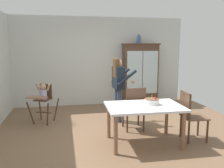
% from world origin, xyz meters
% --- Properties ---
extents(ground_plane, '(6.24, 6.24, 0.00)m').
position_xyz_m(ground_plane, '(0.00, 0.00, 0.00)').
color(ground_plane, brown).
extents(wall_back, '(5.32, 0.06, 2.70)m').
position_xyz_m(wall_back, '(0.00, 2.63, 1.35)').
color(wall_back, silver).
rests_on(wall_back, ground_plane).
extents(china_cabinet, '(1.11, 0.48, 1.90)m').
position_xyz_m(china_cabinet, '(1.24, 2.37, 0.96)').
color(china_cabinet, '#4C3323').
rests_on(china_cabinet, ground_plane).
extents(ceramic_vase, '(0.13, 0.13, 0.27)m').
position_xyz_m(ceramic_vase, '(1.17, 2.37, 2.02)').
color(ceramic_vase, '#3D567F').
rests_on(ceramic_vase, china_cabinet).
extents(high_chair_with_toddler, '(0.76, 0.83, 0.95)m').
position_xyz_m(high_chair_with_toddler, '(-1.60, 1.06, 0.65)').
color(high_chair_with_toddler, '#4C3323').
rests_on(high_chair_with_toddler, ground_plane).
extents(adult_person, '(0.55, 0.54, 1.53)m').
position_xyz_m(adult_person, '(0.18, 0.80, 0.97)').
color(adult_person, '#33425B').
rests_on(adult_person, ground_plane).
extents(dining_table, '(1.43, 0.99, 0.74)m').
position_xyz_m(dining_table, '(0.35, -0.58, 0.64)').
color(dining_table, silver).
rests_on(dining_table, ground_plane).
extents(birthday_cake, '(0.28, 0.28, 0.19)m').
position_xyz_m(birthday_cake, '(0.52, -0.52, 0.79)').
color(birthday_cake, white).
rests_on(birthday_cake, dining_table).
extents(dining_chair_far_side, '(0.44, 0.44, 0.96)m').
position_xyz_m(dining_chair_far_side, '(0.38, 0.11, 0.56)').
color(dining_chair_far_side, '#4C3323').
rests_on(dining_chair_far_side, ground_plane).
extents(dining_chair_right_end, '(0.47, 0.47, 0.96)m').
position_xyz_m(dining_chair_right_end, '(1.27, -0.60, 0.56)').
color(dining_chair_right_end, '#4C3323').
rests_on(dining_chair_right_end, ground_plane).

